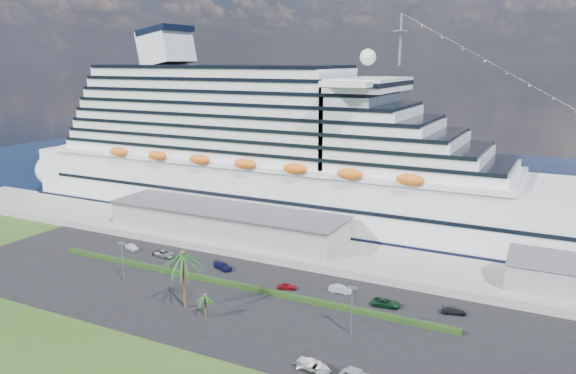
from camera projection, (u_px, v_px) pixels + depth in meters
The scene contains 20 objects.
ground at pixel (220, 330), 92.29m from camera, with size 420.00×420.00×0.00m, color #294C19.
asphalt_lot at pixel (253, 304), 101.83m from camera, with size 140.00×38.00×0.12m, color black.
wharf at pixel (318, 252), 126.84m from camera, with size 240.00×20.00×1.80m, color gray.
water at pixel (418, 181), 205.21m from camera, with size 420.00×160.00×0.02m, color #0B1832.
cruise_ship at pixel (283, 159), 153.72m from camera, with size 191.00×38.00×54.00m.
terminal_building at pixel (225, 220), 137.00m from camera, with size 61.00×15.00×6.30m.
hedge at pixel (231, 284), 109.61m from camera, with size 88.00×1.10×0.90m, color black.
lamp_post_left at pixel (123, 257), 110.46m from camera, with size 1.60×0.35×8.27m.
lamp_post_right at pixel (352, 304), 89.19m from camera, with size 1.60×0.35×8.27m.
palm_tall at pixel (183, 260), 98.15m from camera, with size 8.82×8.82×11.13m.
palm_short at pixel (205, 298), 95.64m from camera, with size 3.53×3.53×4.56m.
parked_car_0 at pixel (132, 247), 130.44m from camera, with size 1.70×4.22×1.44m, color white.
parked_car_1 at pixel (161, 253), 126.53m from camera, with size 1.30×3.74×1.23m, color black.
parked_car_2 at pixel (165, 254), 125.73m from camera, with size 2.42×5.24×1.46m, color gray.
parked_car_3 at pixel (223, 266), 118.33m from camera, with size 2.00×4.93×1.43m, color #11143E.
parked_car_4 at pixel (287, 286), 108.05m from camera, with size 1.48×3.69×1.26m, color maroon.
parked_car_5 at pixel (340, 289), 106.43m from camera, with size 1.54×4.42×1.46m, color #B4B8BC.
parked_car_6 at pixel (386, 303), 100.46m from camera, with size 2.38×5.15×1.43m, color black.
parked_car_7 at pixel (454, 311), 97.53m from camera, with size 1.73×4.25×1.23m, color black.
boat_trailer at pixel (314, 365), 79.19m from camera, with size 6.21×4.45×1.73m.
Camera 1 is at (48.57, -70.40, 43.37)m, focal length 35.00 mm.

